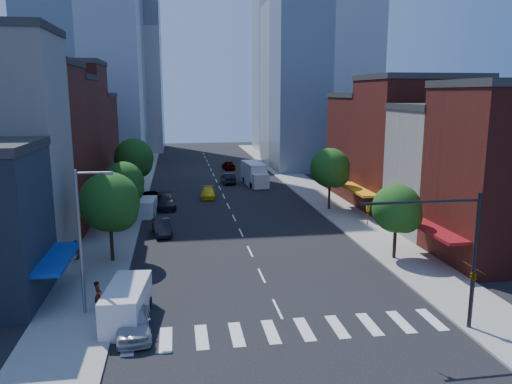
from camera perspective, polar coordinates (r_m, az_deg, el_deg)
ground at (r=32.80m, az=2.47°, el=-13.21°), size 220.00×220.00×0.00m
sidewalk_left at (r=70.83m, az=-14.15°, el=-0.09°), size 5.00×120.00×0.15m
sidewalk_right at (r=72.95m, az=5.80°, el=0.52°), size 5.00×120.00×0.15m
crosswalk at (r=30.16m, az=3.66°, el=-15.52°), size 19.00×3.00×0.01m
bldg_left_2 at (r=52.22m, az=-25.72°, el=4.01°), size 12.00×9.00×16.00m
bldg_left_3 at (r=60.42m, az=-23.44°, el=4.55°), size 12.00×8.00×15.00m
bldg_left_4 at (r=68.57m, az=-21.79°, el=6.20°), size 12.00×9.00×17.00m
bldg_left_5 at (r=78.00m, az=-20.20°, el=5.35°), size 12.00×10.00×13.00m
bldg_right_1 at (r=52.42m, az=22.13°, el=2.11°), size 12.00×8.00×12.00m
bldg_right_2 at (r=60.04m, az=17.82°, el=4.90°), size 12.00×10.00×15.00m
bldg_right_3 at (r=69.16m, az=14.04°, el=5.04°), size 12.00×10.00×13.00m
tower_ne at (r=96.30m, az=7.21°, el=20.98°), size 18.00×20.00×60.00m
tower_far_w at (r=125.64m, az=-15.22°, el=17.46°), size 18.00×18.00×56.00m
traffic_signal at (r=30.95m, az=22.84°, el=-7.38°), size 7.24×2.24×8.00m
streetlight at (r=31.87m, az=-19.18°, el=-4.49°), size 2.25×0.25×9.00m
tree_left_near at (r=41.43m, az=-16.21°, el=-1.34°), size 4.80×4.80×7.30m
tree_left_mid at (r=52.22m, az=-14.76°, el=0.89°), size 4.20×4.20×6.65m
tree_left_far at (r=65.90m, az=-13.65°, el=3.63°), size 5.00×5.00×7.75m
tree_right_near at (r=42.23m, az=15.99°, el=-2.04°), size 4.00×4.00×6.20m
tree_right_far at (r=58.59m, az=8.62°, el=2.57°), size 4.60×4.60×7.20m
parked_car_front at (r=30.20m, az=-13.88°, el=-14.09°), size 2.37×4.97×1.64m
parked_car_second at (r=49.52m, az=-10.71°, el=-3.98°), size 2.17×4.67×1.48m
parked_car_third at (r=63.01m, az=-12.03°, el=-0.73°), size 2.69×5.62×1.55m
parked_car_rear at (r=60.59m, az=-10.25°, el=-1.13°), size 2.60×5.54×1.56m
cargo_van_near at (r=31.48m, az=-14.60°, el=-12.39°), size 2.77×5.65×2.32m
cargo_van_far at (r=57.36m, az=-12.32°, el=-1.75°), size 2.14×4.58×1.90m
taxi at (r=65.94m, az=-5.51°, el=-0.09°), size 2.22×4.75×1.34m
traffic_car_oncoming at (r=76.30m, az=-3.20°, el=1.59°), size 1.98×4.96×1.60m
traffic_car_far at (r=90.38m, az=-3.16°, el=3.08°), size 2.29×4.67×1.53m
box_truck at (r=74.79m, az=-0.17°, el=2.01°), size 3.14×8.43×3.32m
pedestrian_near at (r=33.54m, az=-17.60°, el=-11.18°), size 0.47×0.69×1.85m
pedestrian_far at (r=43.75m, az=-19.91°, el=-6.22°), size 0.79×0.91×1.60m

